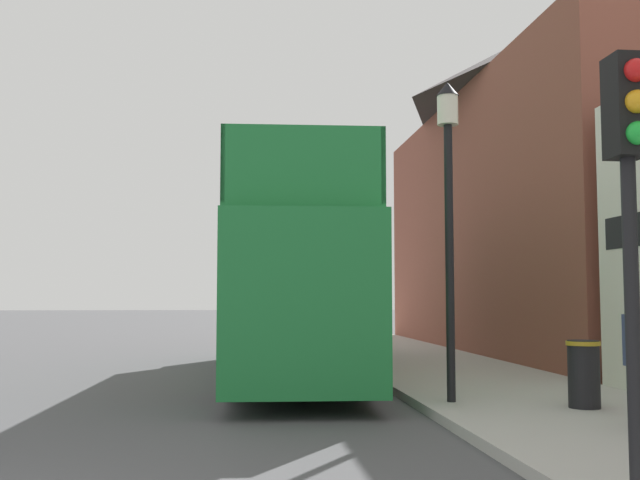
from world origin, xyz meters
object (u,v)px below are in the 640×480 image
at_px(lamp_post_nearest, 449,180).
at_px(lamp_post_second, 365,221).
at_px(parked_car_ahead_of_bus, 290,329).
at_px(traffic_signal, 629,169).
at_px(tour_bus, 292,287).
at_px(litter_bin, 584,372).

xyz_separation_m(lamp_post_nearest, lamp_post_second, (0.17, 8.64, 0.23)).
bearing_deg(parked_car_ahead_of_bus, traffic_signal, -86.86).
distance_m(lamp_post_nearest, lamp_post_second, 8.64).
bearing_deg(tour_bus, lamp_post_second, 60.65).
bearing_deg(traffic_signal, tour_bus, 101.00).
relative_size(parked_car_ahead_of_bus, litter_bin, 4.51).
bearing_deg(lamp_post_nearest, litter_bin, -25.25).
distance_m(parked_car_ahead_of_bus, lamp_post_second, 5.28).
xyz_separation_m(traffic_signal, lamp_post_second, (0.19, 13.96, 0.98)).
bearing_deg(litter_bin, lamp_post_nearest, 154.75).
height_order(tour_bus, parked_car_ahead_of_bus, tour_bus).
xyz_separation_m(lamp_post_second, litter_bin, (1.53, -9.44, -3.07)).
bearing_deg(lamp_post_nearest, parked_car_ahead_of_bus, 97.15).
xyz_separation_m(lamp_post_nearest, litter_bin, (1.70, -0.80, -2.84)).
bearing_deg(litter_bin, tour_bus, 122.51).
bearing_deg(parked_car_ahead_of_bus, tour_bus, -95.29).
xyz_separation_m(parked_car_ahead_of_bus, traffic_signal, (1.56, -17.92, 2.04)).
distance_m(lamp_post_second, litter_bin, 10.04).
relative_size(lamp_post_nearest, litter_bin, 5.14).
distance_m(tour_bus, lamp_post_second, 4.58).
distance_m(traffic_signal, lamp_post_nearest, 5.37).
height_order(tour_bus, traffic_signal, tour_bus).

